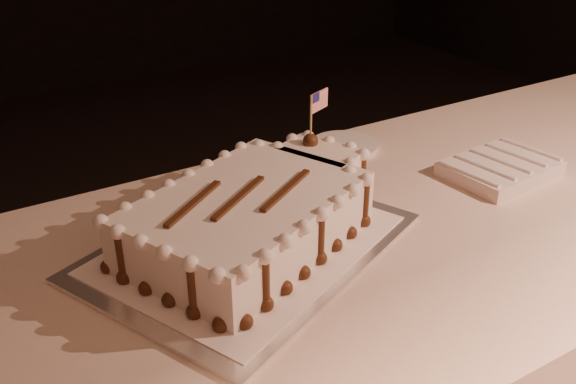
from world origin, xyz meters
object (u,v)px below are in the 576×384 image
cake_board (248,246)px  napkin_stack (500,168)px  side_plate (344,146)px  sheet_cake (257,213)px

cake_board → napkin_stack: size_ratio=2.22×
napkin_stack → side_plate: size_ratio=1.52×
sheet_cake → napkin_stack: bearing=-3.6°
side_plate → cake_board: bearing=-146.3°
cake_board → side_plate: side_plate is taller
napkin_stack → side_plate: napkin_stack is taller
sheet_cake → side_plate: size_ratio=3.34×
cake_board → napkin_stack: bearing=-25.9°
side_plate → napkin_stack: bearing=-55.6°
cake_board → side_plate: 0.47m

